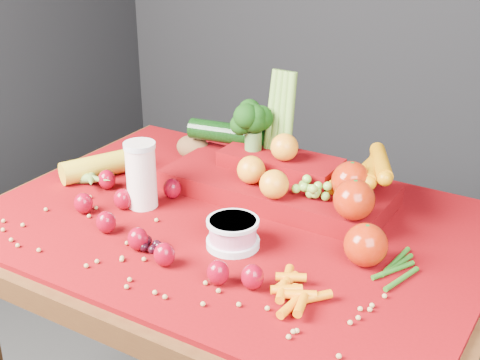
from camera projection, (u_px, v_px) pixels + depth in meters
The scene contains 12 objects.
table at pixel (235, 264), 1.47m from camera, with size 1.10×0.80×0.75m.
red_cloth at pixel (235, 223), 1.42m from camera, with size 1.05×0.75×0.01m, color #650307.
milk_glass at pixel (141, 173), 1.45m from camera, with size 0.07×0.07×0.15m.
yogurt_bowl at pixel (233, 232), 1.31m from camera, with size 0.11×0.11×0.06m.
strawberry_scatter at pixel (148, 222), 1.36m from camera, with size 0.54×0.28×0.05m.
dark_grape_cluster at pixel (150, 244), 1.31m from camera, with size 0.06×0.05×0.03m, color black, non-canonical shape.
soybean_scatter at pixel (180, 261), 1.27m from camera, with size 0.84×0.24×0.01m, color tan, non-canonical shape.
corn_ear at pixel (93, 175), 1.58m from camera, with size 0.24×0.26×0.06m.
potato at pixel (193, 148), 1.72m from camera, with size 0.09×0.07×0.06m, color brown.
baby_carrot_pile at pixel (288, 291), 1.16m from camera, with size 0.17×0.17×0.03m, color orange, non-canonical shape.
green_bean_pile at pixel (397, 268), 1.24m from camera, with size 0.14×0.12×0.01m, color #205914, non-canonical shape.
produce_mound at pixel (291, 176), 1.49m from camera, with size 0.61×0.37×0.27m.
Camera 1 is at (0.66, -1.07, 1.44)m, focal length 50.00 mm.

